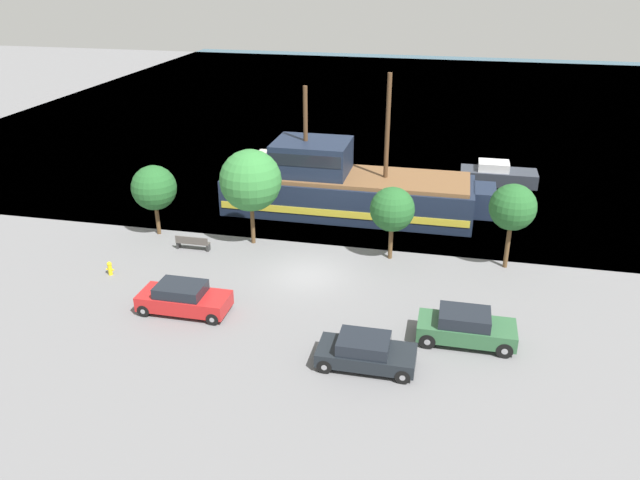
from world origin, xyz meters
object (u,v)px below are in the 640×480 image
pirate_ship (344,188)px  parked_car_curb_front (366,352)px  parked_car_curb_rear (184,298)px  parked_car_curb_mid (466,327)px  bench_promenade_east (193,243)px  fire_hydrant (110,268)px  moored_boat_outer (497,175)px  moored_boat_dockside (287,158)px

pirate_ship → parked_car_curb_front: size_ratio=4.32×
parked_car_curb_front → parked_car_curb_rear: bearing=165.0°
parked_car_curb_mid → bench_promenade_east: bearing=157.7°
bench_promenade_east → fire_hydrant: bearing=-128.2°
moored_boat_outer → parked_car_curb_mid: moored_boat_outer is taller
moored_boat_outer → parked_car_curb_rear: (-15.25, -22.42, 0.07)m
parked_car_curb_rear → fire_hydrant: bearing=153.6°
parked_car_curb_front → moored_boat_dockside: bearing=111.9°
moored_boat_outer → fire_hydrant: size_ratio=7.25×
parked_car_curb_front → parked_car_curb_rear: (-9.09, 2.44, 0.05)m
pirate_ship → fire_hydrant: (-10.51, -11.59, -1.28)m
moored_boat_dockside → parked_car_curb_mid: 27.27m
parked_car_curb_rear → moored_boat_dockside: bearing=93.1°
moored_boat_dockside → parked_car_curb_rear: size_ratio=1.24×
pirate_ship → moored_boat_dockside: (-6.37, 9.12, -1.08)m
moored_boat_outer → parked_car_curb_rear: 27.12m
pirate_ship → moored_boat_outer: size_ratio=3.14×
pirate_ship → parked_car_curb_rear: size_ratio=4.06×
parked_car_curb_rear → pirate_ship: bearing=70.4°
parked_car_curb_rear → bench_promenade_east: size_ratio=2.18×
moored_boat_outer → fire_hydrant: (-20.67, -19.74, -0.24)m
pirate_ship → parked_car_curb_front: (3.99, -16.71, -1.03)m
moored_boat_dockside → parked_car_curb_rear: (1.28, -23.40, 0.10)m
parked_car_curb_rear → fire_hydrant: (-5.41, 2.69, -0.31)m
parked_car_curb_front → parked_car_curb_mid: parked_car_curb_mid is taller
moored_boat_dockside → parked_car_curb_front: moored_boat_dockside is taller
moored_boat_dockside → fire_hydrant: bearing=-101.3°
moored_boat_dockside → pirate_ship: bearing=-55.1°
pirate_ship → moored_boat_outer: 13.06m
pirate_ship → bench_promenade_east: size_ratio=8.84×
pirate_ship → fire_hydrant: bearing=-132.2°
pirate_ship → moored_boat_dockside: 11.18m
parked_car_curb_front → parked_car_curb_mid: 4.80m
pirate_ship → parked_car_curb_mid: (7.99, -14.06, -0.93)m
parked_car_curb_front → bench_promenade_east: bearing=141.8°
parked_car_curb_front → fire_hydrant: bearing=160.5°
parked_car_curb_front → bench_promenade_east: 14.56m
parked_car_curb_front → bench_promenade_east: size_ratio=2.05×
moored_boat_outer → bench_promenade_east: bearing=-138.0°
parked_car_curb_front → parked_car_curb_rear: size_ratio=0.94×
moored_boat_outer → parked_car_curb_mid: (-2.17, -22.20, 0.11)m
fire_hydrant → pirate_ship: bearing=47.8°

